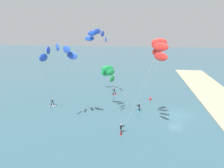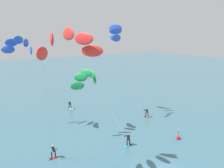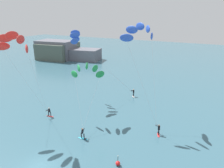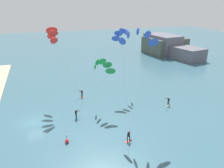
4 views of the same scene
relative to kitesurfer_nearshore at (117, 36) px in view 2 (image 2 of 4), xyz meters
name	(u,v)px [view 2 (image 2 of 4)]	position (x,y,z in m)	size (l,w,h in m)	color
kitesurfer_nearshore	(117,36)	(0.00, 0.00, 0.00)	(7.35, 6.73, 15.66)	red
kitesurfer_mid_water	(88,80)	(-7.40, -3.43, -5.77)	(6.26, 7.71, 9.62)	#23ADD1
kitesurfer_far_out	(22,49)	(-13.86, 3.34, -1.62)	(12.47, 9.40, 13.94)	white
kitesurfer_downwind	(68,48)	(-13.62, -10.89, -0.91)	(6.49, 6.36, 14.72)	red
marker_buoy	(178,137)	(2.04, -11.43, -13.54)	(0.56, 0.56, 1.38)	red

